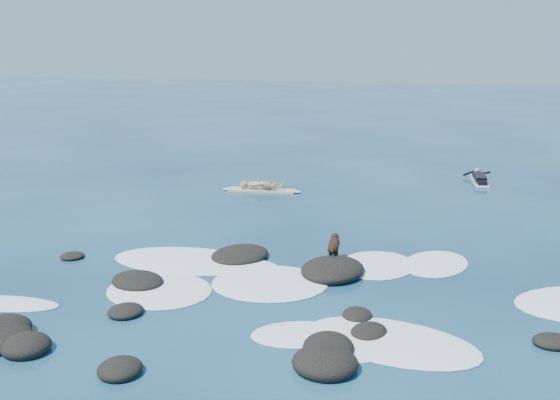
# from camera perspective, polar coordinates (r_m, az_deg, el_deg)

# --- Properties ---
(ground) EXTENTS (160.00, 160.00, 0.00)m
(ground) POSITION_cam_1_polar(r_m,az_deg,el_deg) (14.30, 1.95, -7.65)
(ground) COLOR #0A2642
(ground) RESTS_ON ground
(reef_rocks) EXTENTS (14.11, 7.50, 0.52)m
(reef_rocks) POSITION_cam_1_polar(r_m,az_deg,el_deg) (12.52, -6.67, -10.51)
(reef_rocks) COLOR black
(reef_rocks) RESTS_ON ground
(breaking_foam) EXTENTS (15.09, 6.97, 0.12)m
(breaking_foam) POSITION_cam_1_polar(r_m,az_deg,el_deg) (14.09, 1.95, -7.96)
(breaking_foam) COLOR white
(breaking_foam) RESTS_ON ground
(standing_surfer_rig) EXTENTS (3.00, 0.71, 1.70)m
(standing_surfer_rig) POSITION_cam_1_polar(r_m,az_deg,el_deg) (22.91, -1.71, 2.42)
(standing_surfer_rig) COLOR beige
(standing_surfer_rig) RESTS_ON ground
(paddling_surfer_rig) EXTENTS (1.09, 2.43, 0.42)m
(paddling_surfer_rig) POSITION_cam_1_polar(r_m,az_deg,el_deg) (25.82, 17.76, 1.88)
(paddling_surfer_rig) COLOR silver
(paddling_surfer_rig) RESTS_ON ground
(dog) EXTENTS (0.34, 1.10, 0.70)m
(dog) POSITION_cam_1_polar(r_m,az_deg,el_deg) (15.49, 4.94, -4.16)
(dog) COLOR black
(dog) RESTS_ON ground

